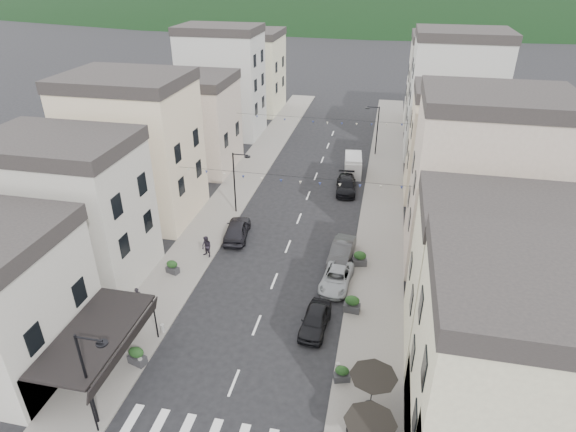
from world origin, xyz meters
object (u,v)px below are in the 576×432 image
object	(u,v)px
parked_car_d	(346,185)
pedestrian_b	(207,247)
parked_car_e	(237,229)
pedestrian_a	(138,298)
parked_car_a	(315,320)
parked_car_b	(342,252)
delivery_van	(353,164)
parked_car_c	(336,278)

from	to	relation	value
parked_car_d	pedestrian_b	xyz separation A→B (m)	(-9.65, -14.80, 0.33)
parked_car_d	pedestrian_b	size ratio (longest dim) A/B	2.67
parked_car_e	pedestrian_a	bearing A→B (deg)	63.11
parked_car_e	pedestrian_b	bearing A→B (deg)	60.69
parked_car_a	parked_car_b	world-z (taller)	parked_car_b
parked_car_a	pedestrian_b	bearing A→B (deg)	150.26
parked_car_d	parked_car_b	bearing A→B (deg)	-90.68
parked_car_e	pedestrian_a	world-z (taller)	pedestrian_a
parked_car_e	pedestrian_b	size ratio (longest dim) A/B	2.60
parked_car_d	delivery_van	world-z (taller)	delivery_van
parked_car_a	parked_car_e	xyz separation A→B (m)	(-8.41, 10.06, 0.12)
parked_car_e	delivery_van	world-z (taller)	delivery_van
pedestrian_b	parked_car_b	bearing A→B (deg)	35.97
parked_car_a	pedestrian_b	world-z (taller)	pedestrian_b
parked_car_c	delivery_van	size ratio (longest dim) A/B	0.95
parked_car_b	delivery_van	size ratio (longest dim) A/B	0.97
parked_car_a	delivery_van	size ratio (longest dim) A/B	0.86
delivery_van	pedestrian_b	world-z (taller)	delivery_van
parked_car_c	delivery_van	xyz separation A→B (m)	(-0.70, 21.26, 0.45)
parked_car_a	parked_car_c	size ratio (longest dim) A/B	0.90
parked_car_c	parked_car_e	bearing A→B (deg)	155.70
parked_car_b	parked_car_d	size ratio (longest dim) A/B	0.94
parked_car_b	parked_car_e	size ratio (longest dim) A/B	0.97
parked_car_c	parked_car_e	distance (m)	10.52
parked_car_b	pedestrian_a	bearing A→B (deg)	-139.75
parked_car_b	parked_car_c	bearing A→B (deg)	-84.75
parked_car_e	pedestrian_b	xyz separation A→B (m)	(-1.41, -3.56, 0.22)
parked_car_b	parked_car_c	distance (m)	3.49
parked_car_c	pedestrian_b	distance (m)	10.73
delivery_van	pedestrian_a	size ratio (longest dim) A/B	2.90
pedestrian_a	pedestrian_b	distance (m)	7.44
pedestrian_b	delivery_van	bearing A→B (deg)	88.88
parked_car_d	parked_car_a	bearing A→B (deg)	-94.50
parked_car_c	pedestrian_b	world-z (taller)	pedestrian_b
parked_car_b	parked_car_d	bearing A→B (deg)	99.52
parked_car_b	parked_car_d	world-z (taller)	parked_car_b
parked_car_c	parked_car_e	xyz separation A→B (m)	(-9.20, 5.10, 0.18)
parked_car_b	parked_car_c	size ratio (longest dim) A/B	1.02
parked_car_a	parked_car_b	distance (m)	8.48
parked_car_d	parked_car_e	world-z (taller)	parked_car_e
parked_car_b	pedestrian_b	xyz separation A→B (m)	(-10.61, -1.95, 0.28)
parked_car_c	parked_car_d	bearing A→B (deg)	98.07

